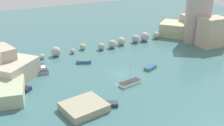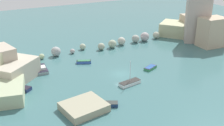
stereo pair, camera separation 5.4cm
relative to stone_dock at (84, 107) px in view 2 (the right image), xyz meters
The scene contains 10 objects.
cove_water 15.33m from the stone_dock, 36.85° to the left, with size 160.00×160.00×0.00m, color #3D6B6D.
cliff_headland_right 49.17m from the stone_dock, 24.44° to the left, with size 20.35×21.45×13.23m.
rock_breakwater 31.91m from the stone_dock, 53.11° to the left, with size 39.47×4.31×2.49m.
stone_dock is the anchor object (origin of this frame).
moored_boat_0 12.10m from the stone_dock, 20.81° to the left, with size 4.58×2.18×4.83m.
moored_boat_1 18.79m from the stone_dock, 95.90° to the left, with size 2.62×5.13×1.24m.
moored_boat_2 20.93m from the stone_dock, 23.97° to the left, with size 3.49×2.51×0.56m.
moored_boat_3 14.37m from the stone_dock, 121.83° to the left, with size 3.88×4.24×0.65m.
moored_boat_4 4.12m from the stone_dock, ahead, with size 3.44×2.63×0.65m.
moored_boat_5 19.95m from the stone_dock, 67.23° to the left, with size 3.46×2.35×0.66m.
Camera 2 is at (-26.02, -44.18, 23.62)m, focal length 43.55 mm.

